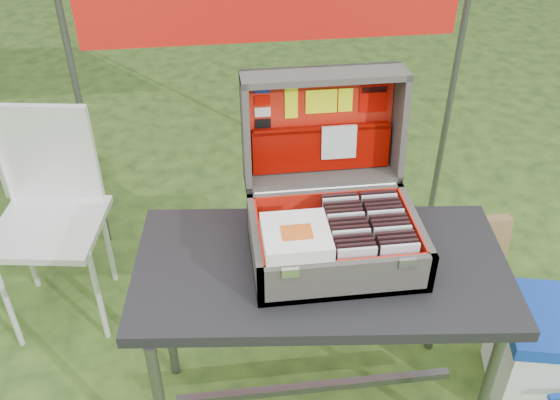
{
  "coord_description": "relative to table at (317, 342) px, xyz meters",
  "views": [
    {
      "loc": [
        -0.27,
        -1.44,
        2.06
      ],
      "look_at": [
        -0.09,
        0.1,
        0.91
      ],
      "focal_mm": 40.0,
      "sensor_mm": 36.0,
      "label": 1
    }
  ],
  "objects": [
    {
      "name": "table",
      "position": [
        0.0,
        0.0,
        0.0
      ],
      "size": [
        1.23,
        0.7,
        0.73
      ],
      "primitive_type": null,
      "rotation": [
        0.0,
        0.0,
        -0.1
      ],
      "color": "black",
      "rests_on": "ground"
    },
    {
      "name": "table_top",
      "position": [
        0.0,
        0.0,
        0.35
      ],
      "size": [
        1.23,
        0.7,
        0.04
      ],
      "primitive_type": "cube",
      "rotation": [
        0.0,
        0.0,
        -0.1
      ],
      "color": "black",
      "rests_on": "ground"
    },
    {
      "name": "table_leg_fr",
      "position": [
        0.53,
        -0.23,
        -0.02
      ],
      "size": [
        0.04,
        0.04,
        0.69
      ],
      "primitive_type": "cylinder",
      "color": "#59595B",
      "rests_on": "ground"
    },
    {
      "name": "table_leg_bl",
      "position": [
        -0.53,
        0.23,
        -0.02
      ],
      "size": [
        0.04,
        0.04,
        0.69
      ],
      "primitive_type": "cylinder",
      "color": "#59595B",
      "rests_on": "ground"
    },
    {
      "name": "table_leg_br",
      "position": [
        0.53,
        0.23,
        -0.02
      ],
      "size": [
        0.04,
        0.04,
        0.69
      ],
      "primitive_type": "cylinder",
      "color": "#59595B",
      "rests_on": "ground"
    },
    {
      "name": "table_brace",
      "position": [
        -0.0,
        0.0,
        -0.25
      ],
      "size": [
        1.03,
        0.03,
        0.03
      ],
      "primitive_type": "cube",
      "color": "#59595B",
      "rests_on": "ground"
    },
    {
      "name": "suitcase",
      "position": [
        0.05,
        0.08,
        0.62
      ],
      "size": [
        0.52,
        0.53,
        0.5
      ],
      "primitive_type": null,
      "color": "#4B4942",
      "rests_on": "table"
    },
    {
      "name": "suitcase_base_bottom",
      "position": [
        0.05,
        0.02,
        0.38
      ],
      "size": [
        0.52,
        0.37,
        0.02
      ],
      "primitive_type": "cube",
      "color": "#4B4942",
      "rests_on": "table_top"
    },
    {
      "name": "suitcase_base_wall_front",
      "position": [
        0.05,
        -0.15,
        0.44
      ],
      "size": [
        0.52,
        0.02,
        0.14
      ],
      "primitive_type": "cube",
      "color": "#4B4942",
      "rests_on": "table_top"
    },
    {
      "name": "suitcase_base_wall_back",
      "position": [
        0.05,
        0.2,
        0.44
      ],
      "size": [
        0.52,
        0.02,
        0.14
      ],
      "primitive_type": "cube",
      "color": "#4B4942",
      "rests_on": "table_top"
    },
    {
      "name": "suitcase_base_wall_left",
      "position": [
        -0.21,
        0.02,
        0.44
      ],
      "size": [
        0.02,
        0.37,
        0.14
      ],
      "primitive_type": "cube",
      "color": "#4B4942",
      "rests_on": "table_top"
    },
    {
      "name": "suitcase_base_wall_right",
      "position": [
        0.3,
        0.02,
        0.44
      ],
      "size": [
        0.02,
        0.37,
        0.14
      ],
      "primitive_type": "cube",
      "color": "#4B4942",
      "rests_on": "table_top"
    },
    {
      "name": "suitcase_liner_floor",
      "position": [
        0.05,
        0.02,
        0.39
      ],
      "size": [
        0.48,
        0.33,
        0.01
      ],
      "primitive_type": "cube",
      "color": "red",
      "rests_on": "suitcase_base_bottom"
    },
    {
      "name": "suitcase_latch_left",
      "position": [
        -0.12,
        -0.17,
        0.5
      ],
      "size": [
        0.05,
        0.01,
        0.03
      ],
      "primitive_type": "cube",
      "color": "silver",
      "rests_on": "suitcase_base_wall_front"
    },
    {
      "name": "suitcase_latch_right",
      "position": [
        0.21,
        -0.17,
        0.5
      ],
      "size": [
        0.05,
        0.01,
        0.03
      ],
      "primitive_type": "cube",
      "color": "silver",
      "rests_on": "suitcase_base_wall_front"
    },
    {
      "name": "suitcase_hinge",
      "position": [
        0.05,
        0.21,
        0.51
      ],
      "size": [
        0.47,
        0.02,
        0.02
      ],
      "primitive_type": "cylinder",
      "rotation": [
        0.0,
        1.57,
        0.0
      ],
      "color": "silver",
      "rests_on": "suitcase_base_wall_back"
    },
    {
      "name": "suitcase_lid_back",
      "position": [
        0.05,
        0.36,
        0.68
      ],
      "size": [
        0.52,
        0.06,
        0.37
      ],
      "primitive_type": "cube",
      "rotation": [
        -1.68,
        0.0,
        0.0
      ],
      "color": "#4B4942",
      "rests_on": "suitcase_base_wall_back"
    },
    {
      "name": "suitcase_lid_rim_far",
      "position": [
        0.05,
        0.32,
        0.86
      ],
      "size": [
        0.52,
        0.14,
        0.04
      ],
      "primitive_type": "cube",
      "rotation": [
        -1.68,
        0.0,
        0.0
      ],
      "color": "#4B4942",
      "rests_on": "suitcase_lid_back"
    },
    {
      "name": "suitcase_lid_rim_near",
      "position": [
        0.05,
        0.28,
        0.51
      ],
      "size": [
        0.52,
        0.14,
        0.04
      ],
      "primitive_type": "cube",
      "rotation": [
        -1.68,
        0.0,
        0.0
      ],
      "color": "#4B4942",
      "rests_on": "suitcase_lid_back"
    },
    {
      "name": "suitcase_lid_rim_left",
      "position": [
        -0.21,
        0.3,
        0.68
      ],
      "size": [
        0.02,
        0.18,
        0.39
      ],
      "primitive_type": "cube",
      "rotation": [
        -1.68,
        0.0,
        0.0
      ],
      "color": "#4B4942",
      "rests_on": "suitcase_lid_back"
    },
    {
      "name": "suitcase_lid_rim_right",
      "position": [
        0.3,
        0.3,
        0.68
      ],
      "size": [
        0.02,
        0.18,
        0.39
      ],
      "primitive_type": "cube",
      "rotation": [
        -1.68,
        0.0,
        0.0
      ],
      "color": "#4B4942",
      "rests_on": "suitcase_lid_back"
    },
    {
      "name": "suitcase_lid_liner",
      "position": [
        0.05,
        0.34,
        0.68
      ],
      "size": [
        0.48,
        0.04,
        0.33
      ],
      "primitive_type": "cube",
      "rotation": [
        -1.68,
        0.0,
        0.0
      ],
      "color": "red",
      "rests_on": "suitcase_lid_back"
    },
    {
      "name": "suitcase_liner_wall_front",
      "position": [
        0.05,
        -0.14,
        0.45
      ],
      "size": [
        0.48,
        0.01,
        0.12
      ],
      "primitive_type": "cube",
      "color": "red",
      "rests_on": "suitcase_base_bottom"
    },
    {
      "name": "suitcase_liner_wall_back",
      "position": [
        0.05,
        0.18,
        0.45
      ],
      "size": [
        0.48,
        0.01,
        0.12
      ],
      "primitive_type": "cube",
      "color": "red",
      "rests_on": "suitcase_base_bottom"
    },
    {
      "name": "suitcase_liner_wall_left",
      "position": [
        -0.19,
        0.02,
        0.45
      ],
      "size": [
        0.01,
        0.33,
        0.12
      ],
      "primitive_type": "cube",
      "color": "red",
      "rests_on": "suitcase_base_bottom"
    },
    {
      "name": "suitcase_liner_wall_right",
      "position": [
        0.28,
        0.02,
        0.45
      ],
      "size": [
        0.01,
        0.33,
        0.12
      ],
      "primitive_type": "cube",
      "color": "red",
      "rests_on": "suitcase_base_bottom"
    },
    {
      "name": "suitcase_lid_pocket",
      "position": [
        0.05,
        0.31,
        0.6
      ],
      "size": [
        0.46,
        0.05,
        0.15
      ],
      "primitive_type": "cube",
      "rotation": [
        -1.68,
        0.0,
        0.0
      ],
      "color": "#7F0600",
      "rests_on": "suitcase_lid_liner"
    },
    {
      "name": "suitcase_pocket_edge",
      "position": [
        0.05,
        0.32,
        0.67
      ],
      "size": [
        0.45,
        0.02,
        0.02
      ],
      "primitive_type": "cube",
      "rotation": [
        -1.68,
        0.0,
        0.0
      ],
      "color": "#7F0600",
      "rests_on": "suitcase_lid_pocket"
    },
    {
      "name": "suitcase_pocket_cd",
      "position": [
        0.1,
        0.3,
        0.63
      ],
      "size": [
        0.12,
        0.02,
        0.12
      ],
      "primitive_type": "cube",
      "rotation": [
        -1.68,
        0.0,
        0.0
      ],
      "color": "silver",
      "rests_on": "suitcase_lid_pocket"
    },
    {
      "name": "lid_sticker_cc_a",
      "position": [
        -0.15,
        0.35,
        0.81
      ],
      "size": [
        0.05,
        0.01,
        0.03
      ],
      "primitive_type": "cube",
      "rotation": [
        -1.68,
        0.0,
        0.0
      ],
      "color": "#1933B2",
      "rests_on": "suitcase_lid_liner"
    },
    {
      "name": "lid_sticker_cc_b",
      "position": [
        -0.15,
        0.35,
        0.77
      ],
      "size": [
        0.05,
        0.01,
        0.03
      ],
      "primitive_type": "cube",
      "rotation": [
        -1.68,
        0.0,
        0.0
      ],
      "color": "#C30700",
      "rests_on": "suitcase_lid_liner"
    },
    {
      "name": "lid_sticker_cc_c",
      "position": [
        -0.15,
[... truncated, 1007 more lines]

